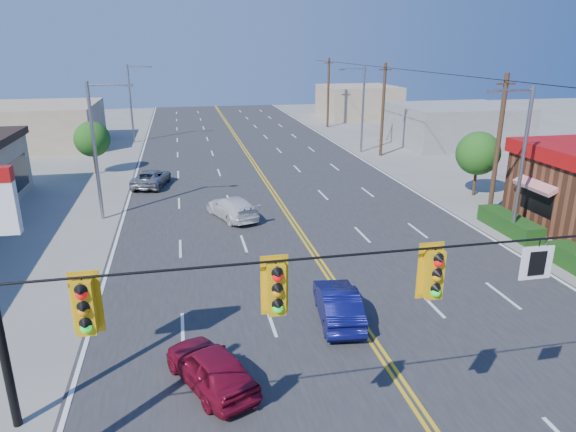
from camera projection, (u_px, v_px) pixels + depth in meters
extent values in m
cube|color=#2D2D30|center=(289.00, 216.00, 31.06)|extent=(20.00, 120.00, 0.06)
cylinder|color=black|center=(489.00, 243.00, 10.61)|extent=(24.00, 0.05, 0.05)
cube|color=white|center=(536.00, 263.00, 11.02)|extent=(0.75, 0.04, 0.75)
cube|color=#D89E0C|center=(85.00, 307.00, 9.23)|extent=(0.55, 0.34, 1.25)
cube|color=#D89E0C|center=(276.00, 289.00, 9.91)|extent=(0.55, 0.34, 1.25)
cube|color=#D89E0C|center=(433.00, 274.00, 10.56)|extent=(0.55, 0.34, 1.25)
cube|color=#194214|center=(546.00, 243.00, 25.75)|extent=(1.20, 9.00, 0.90)
cylinder|color=gray|center=(522.00, 166.00, 26.38)|extent=(0.20, 0.20, 8.00)
cylinder|color=gray|center=(513.00, 90.00, 24.96)|extent=(2.20, 0.12, 0.12)
cube|color=gray|center=(493.00, 92.00, 24.76)|extent=(0.50, 0.25, 0.15)
cylinder|color=gray|center=(363.00, 110.00, 48.66)|extent=(0.20, 0.20, 8.00)
cylinder|color=gray|center=(353.00, 69.00, 47.24)|extent=(2.20, 0.12, 0.12)
cube|color=gray|center=(342.00, 70.00, 47.04)|extent=(0.50, 0.25, 0.15)
cylinder|color=gray|center=(95.00, 153.00, 29.51)|extent=(0.20, 0.20, 8.00)
cylinder|color=gray|center=(108.00, 85.00, 28.52)|extent=(2.20, 0.12, 0.12)
cube|color=gray|center=(128.00, 85.00, 28.75)|extent=(0.50, 0.25, 0.15)
cylinder|color=gray|center=(131.00, 104.00, 53.64)|extent=(0.20, 0.20, 8.00)
cylinder|color=gray|center=(138.00, 66.00, 52.65)|extent=(2.20, 0.12, 0.12)
cube|color=gray|center=(149.00, 67.00, 52.89)|extent=(0.50, 0.25, 0.15)
cylinder|color=#47301E|center=(498.00, 147.00, 30.27)|extent=(0.28, 0.28, 8.40)
cylinder|color=#47301E|center=(383.00, 110.00, 46.97)|extent=(0.28, 0.28, 8.40)
cylinder|color=#47301E|center=(328.00, 93.00, 63.68)|extent=(0.28, 0.28, 8.40)
cylinder|color=#47301E|center=(475.00, 180.00, 35.23)|extent=(0.20, 0.20, 2.10)
sphere|color=#235B19|center=(478.00, 153.00, 34.63)|extent=(2.94, 2.94, 2.94)
cylinder|color=#47301E|center=(95.00, 161.00, 41.21)|extent=(0.20, 0.20, 2.00)
sphere|color=#235B19|center=(92.00, 139.00, 40.64)|extent=(2.80, 2.80, 2.80)
cube|color=gray|center=(456.00, 125.00, 53.29)|extent=(12.00, 10.00, 4.00)
cube|color=tan|center=(41.00, 125.00, 52.49)|extent=(11.00, 12.00, 4.20)
cube|color=tan|center=(358.00, 102.00, 73.06)|extent=(10.00, 10.00, 4.40)
imported|color=maroon|center=(211.00, 368.00, 15.43)|extent=(2.98, 4.10, 1.30)
imported|color=#0D0F4E|center=(338.00, 305.00, 19.18)|extent=(1.88, 4.15, 1.32)
imported|color=silver|center=(232.00, 208.00, 30.53)|extent=(3.23, 4.79, 1.29)
imported|color=gray|center=(151.00, 179.00, 37.46)|extent=(3.05, 4.83, 1.24)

